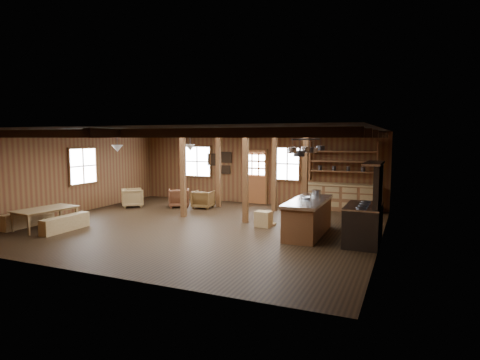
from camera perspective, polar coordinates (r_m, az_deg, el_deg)
The scene contains 22 objects.
room at distance 11.71m, azimuth -5.61°, elevation 0.18°, with size 10.04×9.04×2.84m.
ceiling_joists at distance 11.81m, azimuth -5.26°, elevation 6.45°, with size 9.80×8.82×0.18m.
timber_posts at distance 13.36m, azimuth 0.64°, elevation 0.93°, with size 3.95×2.35×2.80m.
back_door at distance 15.79m, azimuth 2.18°, elevation -0.18°, with size 1.02×0.08×2.15m.
window_back_left at distance 16.84m, azimuth -6.09°, elevation 2.64°, with size 1.32×0.06×1.32m.
window_back_right at distance 15.32m, azimuth 6.76°, elevation 2.30°, with size 1.02×0.06×1.32m.
window_left at distance 15.08m, azimuth -21.45°, elevation 1.86°, with size 0.14×1.24×1.32m.
notice_boards at distance 16.33m, azimuth -2.72°, elevation 2.70°, with size 1.08×0.03×0.90m.
back_counter at distance 14.72m, azimuth 14.29°, elevation -1.91°, with size 2.55×0.60×2.45m.
pendant_lamps at distance 13.69m, azimuth -11.93°, elevation 4.49°, with size 1.86×2.36×0.66m.
pot_rack at distance 10.89m, azimuth 9.66°, elevation 4.32°, with size 0.37×3.00×0.44m.
kitchen_island at distance 10.93m, azimuth 9.64°, elevation -5.19°, with size 0.90×2.51×1.20m.
step_stool at distance 11.76m, azimuth 3.35°, elevation -5.56°, with size 0.51×0.37×0.46m, color olive.
commercial_range at distance 10.28m, azimuth 17.41°, elevation -5.15°, with size 0.83×1.63×2.01m.
dining_table at distance 12.75m, azimuth -25.82°, elevation -4.96°, with size 1.65×0.92×0.58m, color olive.
bench_wall at distance 13.33m, azimuth -27.94°, elevation -4.90°, with size 0.30×1.63×0.45m, color olive.
bench_aisle at distance 12.24m, azimuth -23.59°, elevation -5.68°, with size 0.29×1.54×0.42m, color olive.
armchair_a at distance 15.20m, azimuth -8.69°, elevation -2.52°, with size 0.74×0.76×0.69m, color #5C311B.
armchair_b at distance 14.82m, azimuth -5.26°, elevation -2.76°, with size 0.70×0.72×0.66m, color brown.
armchair_c at distance 15.58m, azimuth -15.04°, elevation -2.44°, with size 0.74×0.76×0.69m, color #9B7A46.
counter_pot at distance 11.67m, azimuth 10.77°, elevation -1.80°, with size 0.27×0.27×0.16m, color silver.
bowl at distance 10.95m, azimuth 9.49°, elevation -2.53°, with size 0.27×0.27×0.07m, color silver.
Camera 1 is at (5.60, -10.21, 2.59)m, focal length 30.00 mm.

